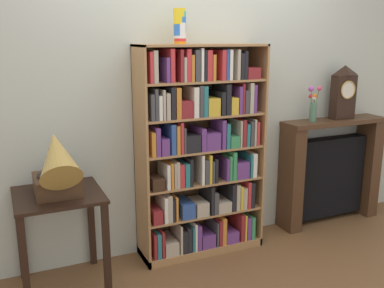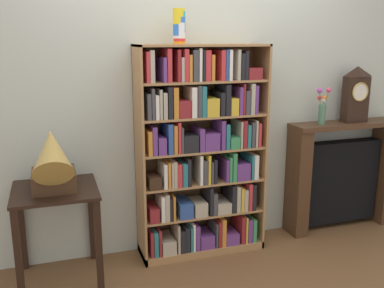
{
  "view_description": "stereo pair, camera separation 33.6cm",
  "coord_description": "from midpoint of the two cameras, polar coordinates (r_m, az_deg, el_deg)",
  "views": [
    {
      "loc": [
        -1.41,
        -2.84,
        1.7
      ],
      "look_at": [
        -0.08,
        0.15,
        0.9
      ],
      "focal_mm": 40.85,
      "sensor_mm": 36.0,
      "label": 1
    },
    {
      "loc": [
        -1.1,
        -2.96,
        1.7
      ],
      "look_at": [
        -0.08,
        0.15,
        0.9
      ],
      "focal_mm": 40.85,
      "sensor_mm": 36.0,
      "label": 2
    }
  ],
  "objects": [
    {
      "name": "bookshelf",
      "position": [
        3.41,
        -1.62,
        -1.59
      ],
      "size": [
        1.0,
        0.32,
        1.65
      ],
      "color": "#A87A4C",
      "rests_on": "ground"
    },
    {
      "name": "side_table_left",
      "position": [
        3.15,
        -19.91,
        -8.85
      ],
      "size": [
        0.57,
        0.55,
        0.69
      ],
      "color": "black",
      "rests_on": "ground"
    },
    {
      "name": "fireplace_mantel",
      "position": [
        4.23,
        15.36,
        -3.48
      ],
      "size": [
        1.02,
        0.26,
        0.98
      ],
      "color": "#472D1C",
      "rests_on": "ground"
    },
    {
      "name": "ground_plane",
      "position": [
        3.59,
        -0.6,
        -14.66
      ],
      "size": [
        7.93,
        6.4,
        0.02
      ],
      "primitive_type": "cube",
      "color": "brown"
    },
    {
      "name": "cup_stack",
      "position": [
        3.22,
        -4.69,
        15.07
      ],
      "size": [
        0.09,
        0.09,
        0.25
      ],
      "color": "orange",
      "rests_on": "bookshelf"
    },
    {
      "name": "mantel_clock",
      "position": [
        4.11,
        16.99,
        6.47
      ],
      "size": [
        0.22,
        0.11,
        0.48
      ],
      "color": "black",
      "rests_on": "fireplace_mantel"
    },
    {
      "name": "wall_back",
      "position": [
        3.55,
        -1.09,
        7.3
      ],
      "size": [
        4.93,
        0.08,
        2.6
      ],
      "primitive_type": "cube",
      "color": "beige",
      "rests_on": "ground"
    },
    {
      "name": "flower_vase",
      "position": [
        3.92,
        13.21,
        4.9
      ],
      "size": [
        0.14,
        0.1,
        0.31
      ],
      "color": "#4C7A60",
      "rests_on": "fireplace_mantel"
    },
    {
      "name": "gramophone",
      "position": [
        2.95,
        -20.36,
        -2.68
      ],
      "size": [
        0.29,
        0.51,
        0.51
      ],
      "color": "#472D1C",
      "rests_on": "side_table_left"
    }
  ]
}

